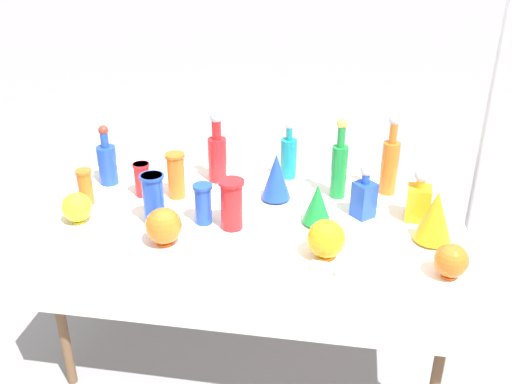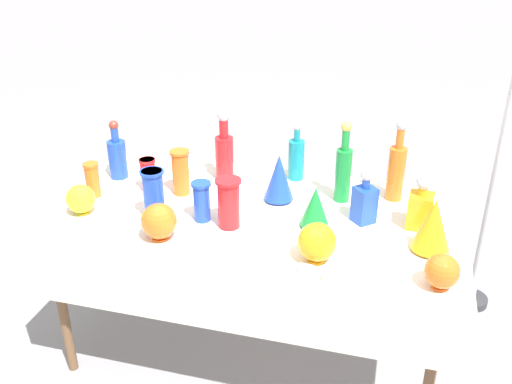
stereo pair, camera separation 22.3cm
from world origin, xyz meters
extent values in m
plane|color=gray|center=(0.00, 0.00, 0.00)|extent=(40.00, 40.00, 0.00)
cube|color=white|center=(0.00, 0.00, 0.74)|extent=(1.80, 0.97, 0.03)
cube|color=white|center=(0.00, -0.49, 0.62)|extent=(1.80, 0.01, 0.27)
cylinder|color=brown|center=(-0.80, -0.39, 0.36)|extent=(0.04, 0.04, 0.73)
cylinder|color=brown|center=(0.80, -0.39, 0.36)|extent=(0.04, 0.04, 0.73)
cylinder|color=brown|center=(-0.80, 0.39, 0.36)|extent=(0.04, 0.04, 0.73)
cylinder|color=brown|center=(0.80, 0.39, 0.36)|extent=(0.04, 0.04, 0.73)
cylinder|color=teal|center=(0.10, 0.39, 0.86)|extent=(0.08, 0.08, 0.20)
cylinder|color=teal|center=(0.10, 0.39, 0.99)|extent=(0.03, 0.03, 0.06)
sphere|color=#B2B2B7|center=(0.10, 0.39, 1.03)|extent=(0.04, 0.04, 0.04)
cylinder|color=red|center=(-0.24, 0.30, 0.87)|extent=(0.09, 0.09, 0.22)
cylinder|color=red|center=(-0.24, 0.30, 1.03)|extent=(0.04, 0.04, 0.09)
sphere|color=#B2B2B7|center=(-0.24, 0.30, 1.09)|extent=(0.06, 0.06, 0.06)
cylinder|color=blue|center=(-0.76, 0.18, 0.86)|extent=(0.09, 0.09, 0.19)
cylinder|color=blue|center=(-0.76, 0.18, 0.99)|extent=(0.04, 0.04, 0.07)
sphere|color=maroon|center=(-0.76, 0.18, 1.04)|extent=(0.05, 0.05, 0.05)
cylinder|color=#198C38|center=(0.35, 0.22, 0.88)|extent=(0.07, 0.07, 0.25)
cylinder|color=#198C38|center=(0.35, 0.22, 1.06)|extent=(0.03, 0.03, 0.10)
sphere|color=gold|center=(0.35, 0.22, 1.12)|extent=(0.05, 0.05, 0.05)
cylinder|color=orange|center=(0.58, 0.29, 0.89)|extent=(0.08, 0.08, 0.25)
cylinder|color=orange|center=(0.58, 0.29, 1.06)|extent=(0.03, 0.03, 0.09)
sphere|color=#B2B2B7|center=(0.58, 0.29, 1.12)|extent=(0.05, 0.05, 0.05)
cube|color=blue|center=(0.47, 0.04, 0.84)|extent=(0.12, 0.12, 0.16)
cylinder|color=blue|center=(0.47, 0.04, 0.94)|extent=(0.03, 0.03, 0.04)
sphere|color=#B2B2B7|center=(0.47, 0.04, 0.98)|extent=(0.05, 0.05, 0.05)
cube|color=orange|center=(0.70, 0.05, 0.84)|extent=(0.11, 0.11, 0.15)
cylinder|color=orange|center=(0.70, 0.05, 0.93)|extent=(0.04, 0.04, 0.04)
sphere|color=#B2B2B7|center=(0.70, 0.05, 0.97)|extent=(0.06, 0.06, 0.06)
cylinder|color=red|center=(-0.08, -0.15, 0.87)|extent=(0.09, 0.09, 0.22)
cylinder|color=red|center=(-0.08, -0.15, 0.97)|extent=(0.11, 0.11, 0.01)
cylinder|color=blue|center=(-0.21, -0.13, 0.85)|extent=(0.07, 0.07, 0.18)
cylinder|color=blue|center=(-0.21, -0.13, 0.93)|extent=(0.09, 0.09, 0.01)
cylinder|color=orange|center=(-0.39, 0.09, 0.87)|extent=(0.08, 0.08, 0.22)
cylinder|color=orange|center=(-0.39, 0.09, 0.97)|extent=(0.09, 0.09, 0.01)
cylinder|color=orange|center=(-0.78, -0.04, 0.84)|extent=(0.06, 0.06, 0.17)
cylinder|color=orange|center=(-0.78, -0.04, 0.92)|extent=(0.07, 0.07, 0.01)
cylinder|color=blue|center=(-0.41, -0.16, 0.87)|extent=(0.09, 0.09, 0.23)
cylinder|color=blue|center=(-0.41, -0.16, 0.98)|extent=(0.10, 0.10, 0.01)
cylinder|color=red|center=(-0.55, 0.08, 0.84)|extent=(0.07, 0.07, 0.16)
cylinder|color=red|center=(-0.55, 0.08, 0.92)|extent=(0.08, 0.08, 0.01)
cylinder|color=blue|center=(0.07, 0.14, 0.77)|extent=(0.06, 0.06, 0.01)
cone|color=blue|center=(0.07, 0.14, 0.88)|extent=(0.14, 0.14, 0.21)
cylinder|color=#198C38|center=(0.27, -0.06, 0.77)|extent=(0.07, 0.07, 0.01)
cone|color=#198C38|center=(0.27, -0.06, 0.86)|extent=(0.12, 0.12, 0.17)
cylinder|color=orange|center=(0.74, -0.13, 0.77)|extent=(0.08, 0.08, 0.01)
cone|color=orange|center=(0.74, -0.13, 0.88)|extent=(0.15, 0.15, 0.21)
cylinder|color=orange|center=(0.78, -0.37, 0.76)|extent=(0.06, 0.06, 0.01)
sphere|color=orange|center=(0.78, -0.37, 0.83)|extent=(0.13, 0.13, 0.13)
cylinder|color=orange|center=(0.32, -0.32, 0.76)|extent=(0.07, 0.07, 0.01)
sphere|color=orange|center=(0.32, -0.32, 0.84)|extent=(0.15, 0.15, 0.15)
cylinder|color=orange|center=(-0.32, -0.32, 0.76)|extent=(0.07, 0.07, 0.01)
sphere|color=orange|center=(-0.32, -0.32, 0.84)|extent=(0.15, 0.15, 0.15)
cylinder|color=yellow|center=(-0.74, -0.21, 0.76)|extent=(0.06, 0.06, 0.01)
sphere|color=yellow|center=(-0.74, -0.21, 0.83)|extent=(0.13, 0.13, 0.13)
cube|color=white|center=(0.40, -0.45, 0.78)|extent=(0.06, 0.02, 0.05)
cube|color=white|center=(0.31, -0.42, 0.78)|extent=(0.06, 0.02, 0.04)
cube|color=tan|center=(0.35, 1.16, 0.16)|extent=(0.50, 0.42, 0.32)
cube|color=tan|center=(0.35, 1.25, 0.36)|extent=(0.39, 0.19, 0.09)
cylinder|color=silver|center=(1.07, 0.64, 1.12)|extent=(0.04, 0.04, 2.24)
cylinder|color=#333338|center=(1.07, 0.64, 0.02)|extent=(0.18, 0.18, 0.04)
camera|label=1|loc=(0.36, -2.20, 1.98)|focal=40.00mm
camera|label=2|loc=(0.58, -2.15, 1.98)|focal=40.00mm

